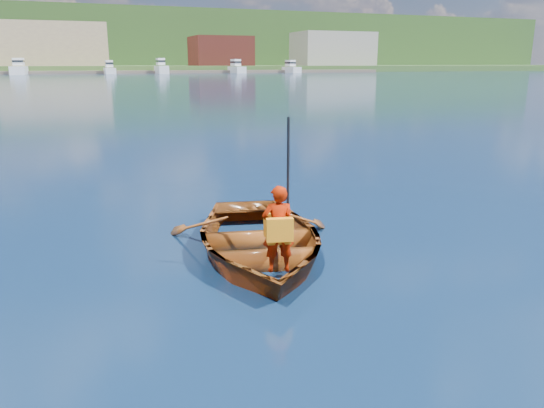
{
  "coord_description": "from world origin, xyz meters",
  "views": [
    {
      "loc": [
        -1.14,
        -6.03,
        2.72
      ],
      "look_at": [
        1.45,
        0.9,
        0.75
      ],
      "focal_mm": 35.0,
      "sensor_mm": 36.0,
      "label": 1
    }
  ],
  "objects_px": {
    "dock": "(113,72)",
    "marina_yachts": "(6,69)",
    "child_paddler": "(278,229)",
    "rowboat": "(258,239)"
  },
  "relations": [
    {
      "from": "marina_yachts",
      "to": "dock",
      "type": "bearing_deg",
      "value": 10.3
    },
    {
      "from": "rowboat",
      "to": "child_paddler",
      "type": "distance_m",
      "value": 1.01
    },
    {
      "from": "child_paddler",
      "to": "marina_yachts",
      "type": "height_order",
      "value": "marina_yachts"
    },
    {
      "from": "marina_yachts",
      "to": "rowboat",
      "type": "bearing_deg",
      "value": -83.22
    },
    {
      "from": "child_paddler",
      "to": "marina_yachts",
      "type": "bearing_deg",
      "value": 96.72
    },
    {
      "from": "rowboat",
      "to": "child_paddler",
      "type": "bearing_deg",
      "value": -92.28
    },
    {
      "from": "child_paddler",
      "to": "dock",
      "type": "height_order",
      "value": "child_paddler"
    },
    {
      "from": "rowboat",
      "to": "dock",
      "type": "distance_m",
      "value": 147.37
    },
    {
      "from": "dock",
      "to": "marina_yachts",
      "type": "relative_size",
      "value": 1.14
    },
    {
      "from": "dock",
      "to": "marina_yachts",
      "type": "xyz_separation_m",
      "value": [
        -25.84,
        -4.7,
        0.96
      ]
    }
  ]
}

